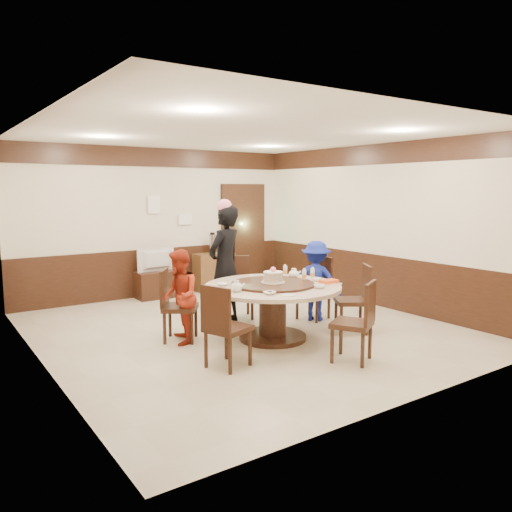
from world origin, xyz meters
TOP-DOWN VIEW (x-y plane):
  - room at (0.01, 0.01)m, footprint 6.00×6.04m
  - banquet_table at (0.06, -0.61)m, footprint 1.84×1.84m
  - chair_0 at (1.24, -0.10)m, footprint 0.55×0.55m
  - chair_1 at (0.30, 0.63)m, footprint 0.58×0.58m
  - chair_2 at (-1.03, 0.06)m, footprint 0.62×0.61m
  - chair_3 at (-1.02, -1.19)m, footprint 0.56×0.56m
  - chair_4 at (0.32, -1.87)m, footprint 0.60×0.60m
  - chair_5 at (1.20, -0.99)m, footprint 0.61×0.61m
  - person_standing at (-0.04, 0.48)m, footprint 0.77×0.65m
  - person_red at (-1.07, -0.06)m, footprint 0.67×0.74m
  - person_blue at (1.20, -0.19)m, footprint 0.87×0.91m
  - birthday_cake at (0.08, -0.58)m, footprint 0.33×0.33m
  - teapot_left at (-0.59, -0.71)m, footprint 0.17×0.15m
  - teapot_right at (0.61, -0.38)m, footprint 0.17×0.15m
  - bowl_0 at (-0.52, -0.26)m, footprint 0.14×0.14m
  - bowl_1 at (0.42, -1.14)m, footprint 0.15×0.15m
  - bowl_2 at (-0.34, -1.08)m, footprint 0.15×0.15m
  - bowl_3 at (0.74, -0.74)m, footprint 0.14×0.14m
  - saucer_near at (-0.19, -1.26)m, footprint 0.18×0.18m
  - saucer_far at (0.51, -0.11)m, footprint 0.18×0.18m
  - shrimp_platter at (0.70, -1.01)m, footprint 0.30×0.20m
  - bottle_0 at (0.59, -0.63)m, footprint 0.06×0.06m
  - bottle_1 at (0.76, -0.61)m, footprint 0.06×0.06m
  - bottle_2 at (0.59, -0.19)m, footprint 0.06×0.06m
  - tv_stand at (-0.14, 2.75)m, footprint 0.85×0.45m
  - television at (-0.14, 2.75)m, footprint 0.77×0.17m
  - side_cabinet at (1.07, 2.78)m, footprint 0.80×0.40m
  - thermos at (1.05, 2.78)m, footprint 0.15×0.15m
  - notice_left at (-0.10, 2.96)m, footprint 0.25×0.00m
  - notice_right at (0.55, 2.96)m, footprint 0.30×0.00m

SIDE VIEW (x-z plane):
  - tv_stand at x=-0.14m, z-range 0.00..0.50m
  - chair_0 at x=1.24m, z-range -0.18..0.79m
  - chair_1 at x=0.30m, z-range -0.18..0.79m
  - chair_2 at x=-1.03m, z-range -0.18..0.79m
  - chair_3 at x=-1.02m, z-range -0.18..0.79m
  - chair_4 at x=0.32m, z-range -0.18..0.79m
  - chair_5 at x=1.20m, z-range -0.18..0.79m
  - side_cabinet at x=1.07m, z-range 0.00..0.75m
  - banquet_table at x=0.06m, z-range 0.14..0.92m
  - person_blue at x=1.20m, z-range 0.00..1.24m
  - person_red at x=-1.07m, z-range 0.00..1.25m
  - television at x=-0.14m, z-range 0.50..0.94m
  - saucer_near at x=-0.19m, z-range 0.75..0.76m
  - saucer_far at x=0.51m, z-range 0.75..0.76m
  - bowl_0 at x=-0.52m, z-range 0.75..0.78m
  - bowl_2 at x=-0.34m, z-range 0.75..0.79m
  - bowl_3 at x=0.74m, z-range 0.75..0.79m
  - bowl_1 at x=0.42m, z-range 0.75..0.80m
  - shrimp_platter at x=0.70m, z-range 0.75..0.81m
  - teapot_left at x=-0.59m, z-range 0.75..0.87m
  - teapot_right at x=0.61m, z-range 0.75..0.87m
  - bottle_0 at x=0.59m, z-range 0.75..0.91m
  - bottle_1 at x=0.76m, z-range 0.75..0.91m
  - bottle_2 at x=0.59m, z-range 0.75..0.91m
  - birthday_cake at x=0.08m, z-range 0.75..0.96m
  - person_standing at x=-0.04m, z-range 0.00..1.80m
  - thermos at x=1.05m, z-range 0.75..1.13m
  - room at x=0.01m, z-range -0.34..2.50m
  - notice_right at x=0.55m, z-range 1.34..1.56m
  - notice_left at x=-0.10m, z-range 1.57..1.93m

